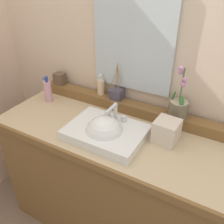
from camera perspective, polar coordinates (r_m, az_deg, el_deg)
wall_back at (r=1.65m, az=7.78°, el=13.75°), size 3.05×0.20×2.54m
vanity_cabinet at (r=1.79m, az=0.58°, el=-16.03°), size 1.50×0.61×0.90m
back_ledge at (r=1.65m, az=4.72°, el=0.95°), size 1.42×0.09×0.07m
sink_basin at (r=1.42m, az=-1.60°, el=-4.97°), size 0.44×0.33×0.26m
potted_plant at (r=1.50m, az=15.15°, el=1.22°), size 0.12×0.12×0.33m
soap_dispenser at (r=1.72m, az=-2.58°, el=5.97°), size 0.05×0.05×0.15m
reed_diffuser at (r=1.67m, az=1.16°, el=4.36°), size 0.10×0.08×0.25m
trinket_box at (r=1.91m, az=-12.04°, el=7.54°), size 0.08×0.06×0.09m
lotion_bottle at (r=1.82m, az=-14.61°, el=4.75°), size 0.05×0.06×0.19m
tissue_box at (r=1.40m, az=12.49°, el=-4.40°), size 0.14×0.14×0.13m
mirror at (r=1.54m, az=4.84°, el=16.24°), size 0.53×0.02×0.63m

